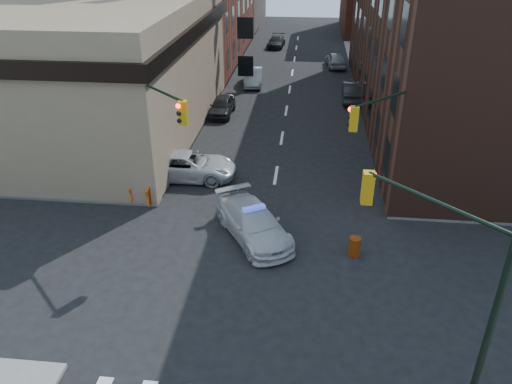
% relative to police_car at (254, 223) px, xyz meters
% --- Properties ---
extents(ground, '(140.00, 140.00, 0.00)m').
position_rel_police_car_xyz_m(ground, '(0.59, -3.15, -0.79)').
color(ground, black).
rests_on(ground, ground).
extents(sidewalk_nw, '(34.00, 54.50, 0.15)m').
position_rel_police_car_xyz_m(sidewalk_nw, '(-22.41, 29.60, -0.71)').
color(sidewalk_nw, gray).
rests_on(sidewalk_nw, ground).
extents(bank_building, '(22.00, 22.00, 9.00)m').
position_rel_police_car_xyz_m(bank_building, '(-16.41, 13.35, 3.71)').
color(bank_building, '#8F795E').
rests_on(bank_building, ground).
extents(commercial_row_ne, '(14.00, 34.00, 14.00)m').
position_rel_police_car_xyz_m(commercial_row_ne, '(13.59, 19.35, 6.21)').
color(commercial_row_ne, '#45251B').
rests_on(commercial_row_ne, ground).
extents(signal_pole_se, '(5.40, 5.27, 8.00)m').
position_rel_police_car_xyz_m(signal_pole_se, '(6.63, -8.67, 3.83)').
color(signal_pole_se, black).
rests_on(signal_pole_se, sidewalk_se).
extents(signal_pole_nw, '(3.58, 3.67, 8.00)m').
position_rel_police_car_xyz_m(signal_pole_nw, '(-5.26, 2.18, 3.55)').
color(signal_pole_nw, black).
rests_on(signal_pole_nw, sidewalk_nw).
extents(signal_pole_ne, '(3.67, 3.58, 8.00)m').
position_rel_police_car_xyz_m(signal_pole_ne, '(6.43, 2.20, 3.55)').
color(signal_pole_ne, black).
rests_on(signal_pole_ne, sidewalk_ne).
extents(tree_ne_near, '(3.00, 3.00, 4.85)m').
position_rel_police_car_xyz_m(tree_ne_near, '(8.09, 22.85, 2.70)').
color(tree_ne_near, black).
rests_on(tree_ne_near, sidewalk_ne).
extents(tree_ne_far, '(3.00, 3.00, 4.85)m').
position_rel_police_car_xyz_m(tree_ne_far, '(8.09, 30.85, 2.70)').
color(tree_ne_far, black).
rests_on(tree_ne_far, sidewalk_ne).
extents(police_car, '(4.68, 5.79, 1.58)m').
position_rel_police_car_xyz_m(police_car, '(0.00, 0.00, 0.00)').
color(police_car, silver).
rests_on(police_car, ground).
extents(pickup, '(5.75, 2.74, 1.58)m').
position_rel_police_car_xyz_m(pickup, '(-4.57, 5.97, 0.00)').
color(pickup, '#B9BABE').
rests_on(pickup, ground).
extents(parked_car_wnear, '(1.80, 4.27, 1.44)m').
position_rel_police_car_xyz_m(parked_car_wnear, '(-4.43, 17.32, -0.07)').
color(parked_car_wnear, black).
rests_on(parked_car_wnear, ground).
extents(parked_car_wfar, '(1.99, 4.77, 1.53)m').
position_rel_police_car_xyz_m(parked_car_wfar, '(-2.89, 26.01, -0.02)').
color(parked_car_wfar, gray).
rests_on(parked_car_wfar, ground).
extents(parked_car_wdeep, '(2.17, 4.76, 1.35)m').
position_rel_police_car_xyz_m(parked_car_wdeep, '(-1.91, 42.97, -0.11)').
color(parked_car_wdeep, black).
rests_on(parked_car_wdeep, ground).
extents(parked_car_enear, '(1.80, 5.00, 1.64)m').
position_rel_police_car_xyz_m(parked_car_enear, '(6.09, 22.14, 0.03)').
color(parked_car_enear, black).
rests_on(parked_car_enear, ground).
extents(parked_car_efar, '(2.23, 4.70, 1.55)m').
position_rel_police_car_xyz_m(parked_car_efar, '(5.07, 33.65, -0.01)').
color(parked_car_efar, '#9B9FA4').
rests_on(parked_car_efar, ground).
extents(pedestrian_a, '(0.79, 0.60, 1.95)m').
position_rel_police_car_xyz_m(pedestrian_a, '(-6.32, 3.35, 0.34)').
color(pedestrian_a, black).
rests_on(pedestrian_a, sidewalk_nw).
extents(pedestrian_b, '(1.13, 1.01, 1.91)m').
position_rel_police_car_xyz_m(pedestrian_b, '(-9.65, 5.35, 0.32)').
color(pedestrian_b, black).
rests_on(pedestrian_b, sidewalk_nw).
extents(pedestrian_c, '(1.05, 0.76, 1.65)m').
position_rel_police_car_xyz_m(pedestrian_c, '(-9.22, 6.14, 0.19)').
color(pedestrian_c, '#1C222A').
rests_on(pedestrian_c, sidewalk_nw).
extents(barrel_road, '(0.68, 0.68, 0.93)m').
position_rel_police_car_xyz_m(barrel_road, '(4.69, -1.04, -0.32)').
color(barrel_road, '#CD5809').
rests_on(barrel_road, ground).
extents(barrel_bank, '(0.58, 0.58, 1.02)m').
position_rel_police_car_xyz_m(barrel_bank, '(-4.91, 5.72, -0.28)').
color(barrel_bank, orange).
rests_on(barrel_bank, ground).
extents(barricade_nw_a, '(1.44, 0.92, 1.00)m').
position_rel_police_car_xyz_m(barricade_nw_a, '(-6.24, 2.55, -0.14)').
color(barricade_nw_a, '#EF600B').
rests_on(barricade_nw_a, sidewalk_nw).
extents(barricade_nw_b, '(1.25, 0.79, 0.87)m').
position_rel_police_car_xyz_m(barricade_nw_b, '(-11.41, 3.93, -0.20)').
color(barricade_nw_b, '#D06609').
rests_on(barricade_nw_b, sidewalk_nw).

